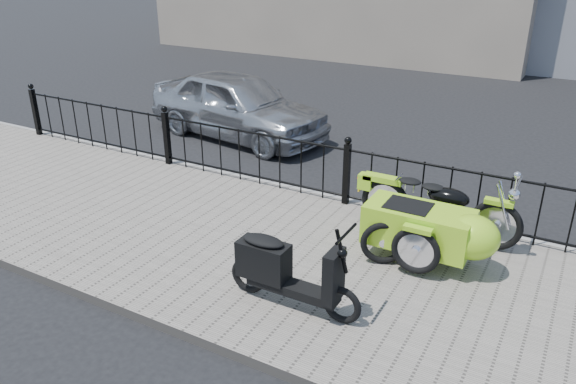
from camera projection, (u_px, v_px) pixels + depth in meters
The scene contains 8 objects.
ground at pixel (306, 246), 7.69m from camera, with size 120.00×120.00×0.00m, color black.
sidewalk at pixel (289, 259), 7.26m from camera, with size 30.00×3.80×0.12m, color slate.
curb at pixel (349, 203), 8.81m from camera, with size 30.00×0.10×0.12m, color gray.
iron_fence at pixel (346, 175), 8.48m from camera, with size 14.11×0.11×1.08m.
motorcycle_sidecar at pixel (436, 225), 6.97m from camera, with size 2.28×1.48×0.98m.
scooter at pixel (284, 271), 6.10m from camera, with size 1.60×0.47×1.09m.
spare_tire at pixel (383, 243), 6.93m from camera, with size 0.57×0.57×0.08m, color black.
sedan_car at pixel (238, 105), 11.76m from camera, with size 1.63×4.05×1.38m, color #ABADB2.
Camera 1 is at (3.05, -5.99, 3.80)m, focal length 35.00 mm.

